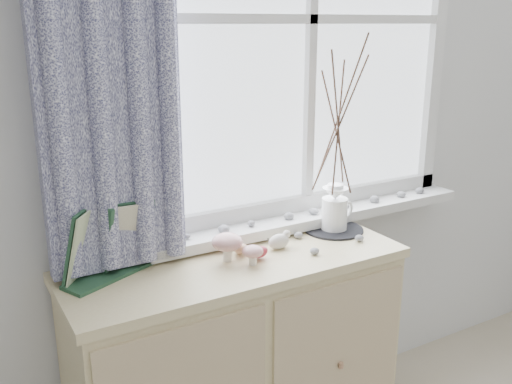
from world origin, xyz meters
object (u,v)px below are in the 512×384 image
at_px(botanical_book, 109,244).
at_px(twig_pitcher, 338,120).
at_px(sideboard, 238,367).
at_px(toadstool_cluster, 234,245).

relative_size(botanical_book, twig_pitcher, 0.47).
relative_size(sideboard, botanical_book, 3.36).
relative_size(sideboard, toadstool_cluster, 7.47).
bearing_deg(sideboard, twig_pitcher, 8.13).
height_order(botanical_book, twig_pitcher, twig_pitcher).
relative_size(toadstool_cluster, twig_pitcher, 0.21).
distance_m(sideboard, toadstool_cluster, 0.49).
distance_m(botanical_book, twig_pitcher, 0.94).
bearing_deg(botanical_book, twig_pitcher, -24.22).
distance_m(sideboard, botanical_book, 0.69).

